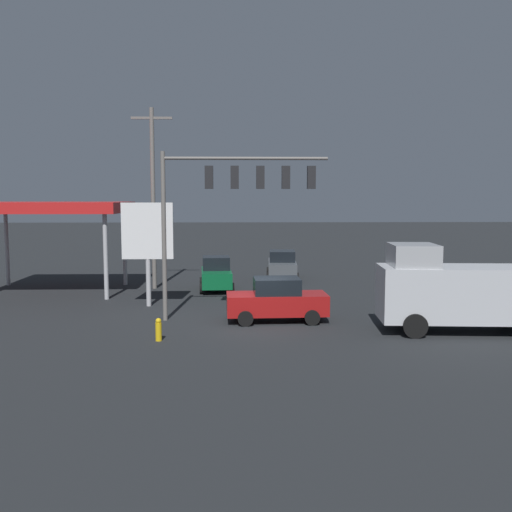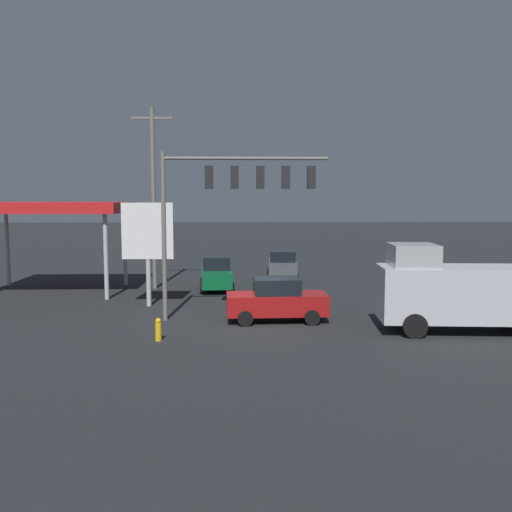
{
  "view_description": "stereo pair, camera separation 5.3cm",
  "coord_description": "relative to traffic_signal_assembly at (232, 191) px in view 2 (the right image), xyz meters",
  "views": [
    {
      "loc": [
        0.81,
        24.15,
        5.46
      ],
      "look_at": [
        0.0,
        -2.0,
        2.75
      ],
      "focal_mm": 40.0,
      "sensor_mm": 36.0,
      "label": 1
    },
    {
      "loc": [
        0.76,
        24.15,
        5.46
      ],
      "look_at": [
        0.0,
        -2.0,
        2.75
      ],
      "focal_mm": 40.0,
      "sensor_mm": 36.0,
      "label": 2
    }
  ],
  "objects": [
    {
      "name": "hatchback_crossing",
      "position": [
        1.05,
        -8.18,
        -4.77
      ],
      "size": [
        2.16,
        3.91,
        1.97
      ],
      "rotation": [
        0.0,
        0.0,
        1.64
      ],
      "color": "#0C592D",
      "rests_on": "ground"
    },
    {
      "name": "sedan_far",
      "position": [
        -1.94,
        0.37,
        -4.77
      ],
      "size": [
        4.47,
        2.19,
        1.93
      ],
      "rotation": [
        0.0,
        0.0,
        0.04
      ],
      "color": "maroon",
      "rests_on": "ground"
    },
    {
      "name": "gas_station_canopy",
      "position": [
        10.44,
        -7.91,
        -0.92
      ],
      "size": [
        8.44,
        6.36,
        5.18
      ],
      "color": "red",
      "rests_on": "ground"
    },
    {
      "name": "price_sign",
      "position": [
        4.26,
        -3.37,
        -2.1
      ],
      "size": [
        2.56,
        0.27,
        5.19
      ],
      "color": "#B7B7BC",
      "rests_on": "ground"
    },
    {
      "name": "fire_hydrant",
      "position": [
        2.79,
        3.7,
        -5.28
      ],
      "size": [
        0.24,
        0.24,
        0.88
      ],
      "color": "gold",
      "rests_on": "ground"
    },
    {
      "name": "utility_pole",
      "position": [
        4.78,
        -8.93,
        -0.1
      ],
      "size": [
        2.4,
        0.26,
        10.66
      ],
      "color": "slate",
      "rests_on": "ground"
    },
    {
      "name": "sedan_waiting",
      "position": [
        -3.16,
        -12.38,
        -4.77
      ],
      "size": [
        2.24,
        4.49,
        1.93
      ],
      "rotation": [
        0.0,
        0.0,
        1.52
      ],
      "color": "#474C51",
      "rests_on": "ground"
    },
    {
      "name": "ground_plane",
      "position": [
        -1.07,
        0.95,
        -5.72
      ],
      "size": [
        200.0,
        200.0,
        0.0
      ],
      "primitive_type": "plane",
      "color": "black"
    },
    {
      "name": "delivery_truck",
      "position": [
        -9.22,
        2.59,
        -4.03
      ],
      "size": [
        6.95,
        2.95,
        3.58
      ],
      "rotation": [
        0.0,
        0.0,
        -0.07
      ],
      "color": "silver",
      "rests_on": "ground"
    },
    {
      "name": "traffic_signal_assembly",
      "position": [
        0.0,
        0.0,
        0.0
      ],
      "size": [
        7.28,
        0.43,
        7.44
      ],
      "color": "slate",
      "rests_on": "ground"
    }
  ]
}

